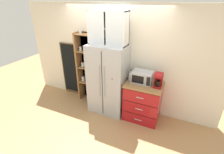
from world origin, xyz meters
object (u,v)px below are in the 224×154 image
at_px(coffee_maker, 158,80).
at_px(chalkboard_menu, 71,70).
at_px(mug_navy, 145,81).
at_px(microwave, 142,77).
at_px(bottle_clear, 130,76).
at_px(refrigerator, 108,79).
at_px(mug_cream, 144,83).

relative_size(coffee_maker, chalkboard_menu, 0.20).
bearing_deg(chalkboard_menu, mug_navy, -6.15).
xyz_separation_m(microwave, mug_navy, (0.07, -0.01, -0.09)).
relative_size(microwave, chalkboard_menu, 0.29).
relative_size(mug_navy, bottle_clear, 0.45).
xyz_separation_m(refrigerator, mug_navy, (0.88, 0.05, 0.11)).
bearing_deg(mug_cream, refrigerator, 176.69).
height_order(coffee_maker, mug_navy, coffee_maker).
bearing_deg(chalkboard_menu, mug_cream, -8.82).
height_order(coffee_maker, mug_cream, coffee_maker).
bearing_deg(bottle_clear, mug_cream, -14.57).
relative_size(refrigerator, mug_cream, 15.75).
height_order(refrigerator, mug_navy, refrigerator).
bearing_deg(bottle_clear, coffee_maker, -1.25).
distance_m(coffee_maker, chalkboard_menu, 2.50).
height_order(mug_navy, bottle_clear, bottle_clear).
height_order(mug_cream, bottle_clear, bottle_clear).
bearing_deg(bottle_clear, microwave, 5.97).
xyz_separation_m(mug_navy, bottle_clear, (-0.34, -0.01, 0.07)).
distance_m(mug_navy, bottle_clear, 0.35).
height_order(refrigerator, coffee_maker, refrigerator).
bearing_deg(refrigerator, microwave, 4.75).
relative_size(mug_cream, mug_navy, 0.93).
height_order(microwave, bottle_clear, bottle_clear).
height_order(refrigerator, mug_cream, refrigerator).
bearing_deg(microwave, mug_cream, -59.00).
xyz_separation_m(mug_navy, chalkboard_menu, (-2.19, 0.24, -0.20)).
bearing_deg(microwave, chalkboard_menu, 174.02).
distance_m(refrigerator, chalkboard_menu, 1.35).
distance_m(refrigerator, coffee_maker, 1.18).
bearing_deg(chalkboard_menu, bottle_clear, -7.73).
relative_size(refrigerator, chalkboard_menu, 1.12).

